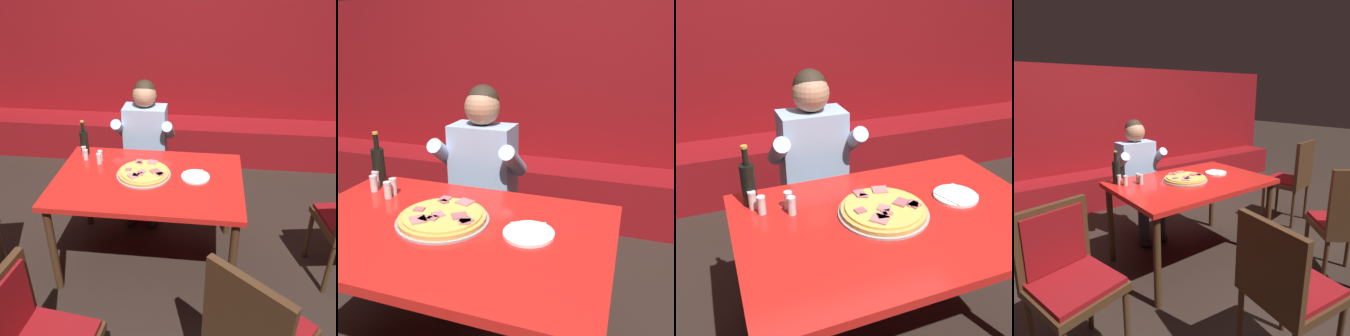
# 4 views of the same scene
# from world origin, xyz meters

# --- Properties ---
(booth_wall_panel) EXTENTS (6.80, 0.16, 1.90)m
(booth_wall_panel) POSITION_xyz_m (0.00, 2.18, 0.95)
(booth_wall_panel) COLOR maroon
(booth_wall_panel) RESTS_ON ground_plane
(booth_bench) EXTENTS (6.46, 0.48, 0.46)m
(booth_bench) POSITION_xyz_m (0.00, 1.86, 0.23)
(booth_bench) COLOR maroon
(booth_bench) RESTS_ON ground_plane
(main_dining_table) EXTENTS (1.38, 0.91, 0.77)m
(main_dining_table) POSITION_xyz_m (0.00, 0.00, 0.69)
(main_dining_table) COLOR #422816
(main_dining_table) RESTS_ON ground_plane
(pizza) EXTENTS (0.40, 0.40, 0.05)m
(pizza) POSITION_xyz_m (-0.04, 0.04, 0.79)
(pizza) COLOR #9E9EA3
(pizza) RESTS_ON main_dining_table
(plate_white_paper) EXTENTS (0.21, 0.21, 0.02)m
(plate_white_paper) POSITION_xyz_m (0.35, 0.05, 0.78)
(plate_white_paper) COLOR white
(plate_white_paper) RESTS_ON main_dining_table
(beer_bottle) EXTENTS (0.07, 0.07, 0.29)m
(beer_bottle) POSITION_xyz_m (-0.58, 0.33, 0.88)
(beer_bottle) COLOR black
(beer_bottle) RESTS_ON main_dining_table
(shaker_black_pepper) EXTENTS (0.04, 0.04, 0.09)m
(shaker_black_pepper) POSITION_xyz_m (-0.57, 0.29, 0.81)
(shaker_black_pepper) COLOR silver
(shaker_black_pepper) RESTS_ON main_dining_table
(shaker_red_pepper_flakes) EXTENTS (0.04, 0.04, 0.09)m
(shaker_red_pepper_flakes) POSITION_xyz_m (-0.42, 0.23, 0.81)
(shaker_red_pepper_flakes) COLOR silver
(shaker_red_pepper_flakes) RESTS_ON main_dining_table
(shaker_oregano) EXTENTS (0.04, 0.04, 0.09)m
(shaker_oregano) POSITION_xyz_m (-0.54, 0.23, 0.81)
(shaker_oregano) COLOR silver
(shaker_oregano) RESTS_ON main_dining_table
(shaker_parmesan) EXTENTS (0.04, 0.04, 0.09)m
(shaker_parmesan) POSITION_xyz_m (-0.42, 0.18, 0.81)
(shaker_parmesan) COLOR silver
(shaker_parmesan) RESTS_ON main_dining_table
(diner_seated_blue_shirt) EXTENTS (0.53, 0.53, 1.27)m
(diner_seated_blue_shirt) POSITION_xyz_m (-0.15, 0.68, 0.71)
(diner_seated_blue_shirt) COLOR black
(diner_seated_blue_shirt) RESTS_ON ground_plane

